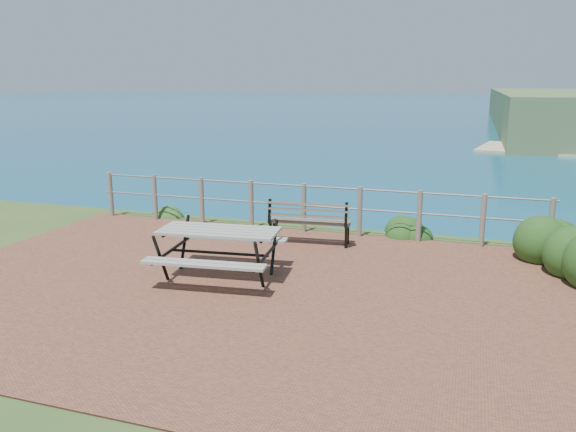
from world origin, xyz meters
The scene contains 8 objects.
ground centered at (0.00, 0.00, 0.00)m, with size 10.00×7.00×0.12m, color brown.
ocean centered at (0.00, 200.00, 0.00)m, with size 1200.00×1200.00×0.00m, color #146A7B.
safety_railing centered at (0.00, 3.35, 0.57)m, with size 9.40×0.10×1.00m.
picnic_table centered at (-0.46, 0.29, 0.50)m, with size 1.91×1.59×0.77m.
park_bench centered at (0.35, 2.55, 0.58)m, with size 1.58×0.54×0.88m.
shrub_right_edge centered at (4.53, 3.12, 0.00)m, with size 0.94×0.94×1.35m, color #123C15.
shrub_lip_west centered at (-3.43, 3.81, 0.00)m, with size 0.73×0.73×0.46m, color #2B531F.
shrub_lip_east centered at (2.08, 3.82, 0.00)m, with size 0.85×0.85×0.63m, color #123C15.
Camera 1 is at (3.17, -7.32, 3.01)m, focal length 35.00 mm.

